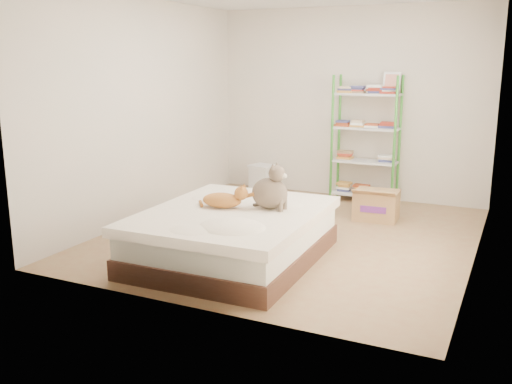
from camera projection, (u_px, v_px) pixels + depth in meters
The scene contains 7 objects.
room at pixel (293, 117), 6.01m from camera, with size 3.81×4.21×2.61m.
bed at pixel (233, 235), 5.47m from camera, with size 1.59×1.96×0.49m.
orange_cat at pixel (222, 198), 5.50m from camera, with size 0.46×0.25×0.19m, color #C37837, non-canonical shape.
grey_cat at pixel (270, 187), 5.43m from camera, with size 0.32×0.38×0.44m, color brown, non-canonical shape.
shelf_unit at pixel (366, 138), 7.64m from camera, with size 0.88×0.36×1.74m.
cardboard_box at pixel (376, 205), 6.88m from camera, with size 0.53×0.51×0.41m.
white_bin at pixel (263, 178), 8.33m from camera, with size 0.41×0.38×0.40m.
Camera 1 is at (2.23, -5.63, 1.88)m, focal length 40.00 mm.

